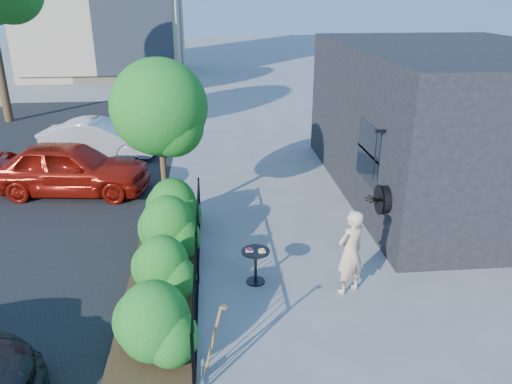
{
  "coord_description": "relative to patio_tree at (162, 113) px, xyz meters",
  "views": [
    {
      "loc": [
        -1.15,
        -8.48,
        5.31
      ],
      "look_at": [
        -0.21,
        1.69,
        1.2
      ],
      "focal_mm": 35.0,
      "sensor_mm": 36.0,
      "label": 1
    }
  ],
  "objects": [
    {
      "name": "woman",
      "position": [
        3.58,
        -3.29,
        -1.93
      ],
      "size": [
        0.73,
        0.65,
        1.67
      ],
      "primitive_type": "imported",
      "rotation": [
        0.0,
        0.0,
        3.65
      ],
      "color": "#D3AF88",
      "rests_on": "ground"
    },
    {
      "name": "patio_tree",
      "position": [
        0.0,
        0.0,
        0.0
      ],
      "size": [
        2.2,
        2.2,
        3.94
      ],
      "color": "#3F2B19",
      "rests_on": "ground"
    },
    {
      "name": "cafe_table",
      "position": [
        1.86,
        -2.82,
        -2.28
      ],
      "size": [
        0.55,
        0.55,
        0.74
      ],
      "rotation": [
        0.0,
        0.0,
        -0.02
      ],
      "color": "black",
      "rests_on": "ground"
    },
    {
      "name": "fence",
      "position": [
        0.74,
        -2.76,
        -2.2
      ],
      "size": [
        0.05,
        6.05,
        1.1
      ],
      "color": "black",
      "rests_on": "ground"
    },
    {
      "name": "car_silver",
      "position": [
        -2.72,
        5.7,
        -2.12
      ],
      "size": [
        4.08,
        1.97,
        1.29
      ],
      "primitive_type": "imported",
      "rotation": [
        0.0,
        0.0,
        1.41
      ],
      "color": "silver",
      "rests_on": "ground"
    },
    {
      "name": "shovel",
      "position": [
        0.98,
        -5.36,
        -2.21
      ],
      "size": [
        0.42,
        0.16,
        1.26
      ],
      "color": "brown",
      "rests_on": "ground"
    },
    {
      "name": "planting_bed",
      "position": [
        0.04,
        -2.76,
        -2.72
      ],
      "size": [
        1.3,
        6.0,
        0.08
      ],
      "primitive_type": "cube",
      "color": "#382616",
      "rests_on": "ground"
    },
    {
      "name": "ground",
      "position": [
        2.24,
        -2.76,
        -2.76
      ],
      "size": [
        120.0,
        120.0,
        0.0
      ],
      "primitive_type": "plane",
      "color": "gray",
      "rests_on": "ground"
    },
    {
      "name": "car_red",
      "position": [
        -2.88,
        2.33,
        -2.02
      ],
      "size": [
        4.54,
        2.26,
        1.49
      ],
      "primitive_type": "imported",
      "rotation": [
        0.0,
        0.0,
        1.45
      ],
      "color": "#99160C",
      "rests_on": "ground"
    },
    {
      "name": "shop_building",
      "position": [
        7.73,
        1.74,
        -0.76
      ],
      "size": [
        6.22,
        9.0,
        4.0
      ],
      "color": "black",
      "rests_on": "ground"
    },
    {
      "name": "shrubs",
      "position": [
        0.14,
        -2.66,
        -2.06
      ],
      "size": [
        1.1,
        5.6,
        1.24
      ],
      "color": "#156019",
      "rests_on": "ground"
    }
  ]
}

